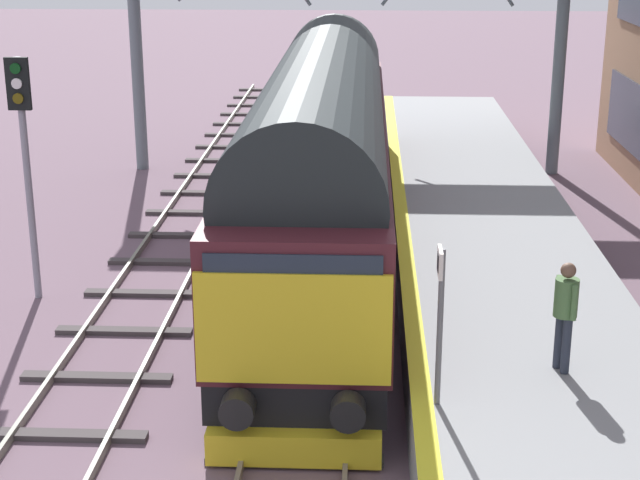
# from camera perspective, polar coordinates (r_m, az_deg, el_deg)

# --- Properties ---
(ground_plane) EXTENTS (140.00, 140.00, 0.00)m
(ground_plane) POSITION_cam_1_polar(r_m,az_deg,el_deg) (16.45, -0.86, -8.24)
(ground_plane) COLOR #69515F
(ground_plane) RESTS_ON ground
(track_main) EXTENTS (2.50, 60.00, 0.15)m
(track_main) POSITION_cam_1_polar(r_m,az_deg,el_deg) (16.43, -0.86, -8.07)
(track_main) COLOR gray
(track_main) RESTS_ON ground
(track_adjacent_west) EXTENTS (2.50, 60.00, 0.15)m
(track_adjacent_west) POSITION_cam_1_polar(r_m,az_deg,el_deg) (16.98, -12.64, -7.63)
(track_adjacent_west) COLOR slate
(track_adjacent_west) RESTS_ON ground
(station_platform) EXTENTS (4.00, 44.00, 1.01)m
(station_platform) POSITION_cam_1_polar(r_m,az_deg,el_deg) (16.43, 11.85, -6.76)
(station_platform) COLOR gray
(station_platform) RESTS_ON ground
(diesel_locomotive) EXTENTS (2.74, 17.75, 4.68)m
(diesel_locomotive) POSITION_cam_1_polar(r_m,az_deg,el_deg) (21.50, 0.12, 5.07)
(diesel_locomotive) COLOR black
(diesel_locomotive) RESTS_ON ground
(signal_post_far) EXTENTS (0.44, 0.22, 4.80)m
(signal_post_far) POSITION_cam_1_polar(r_m,az_deg,el_deg) (19.97, -16.52, 5.07)
(signal_post_far) COLOR gray
(signal_post_far) RESTS_ON ground
(platform_number_sign) EXTENTS (0.10, 0.44, 2.19)m
(platform_number_sign) POSITION_cam_1_polar(r_m,az_deg,el_deg) (13.16, 6.87, -3.64)
(platform_number_sign) COLOR slate
(platform_number_sign) RESTS_ON station_platform
(waiting_passenger) EXTENTS (0.44, 0.48, 1.64)m
(waiting_passenger) POSITION_cam_1_polar(r_m,az_deg,el_deg) (14.62, 13.85, -3.72)
(waiting_passenger) COLOR #2A303E
(waiting_passenger) RESTS_ON station_platform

